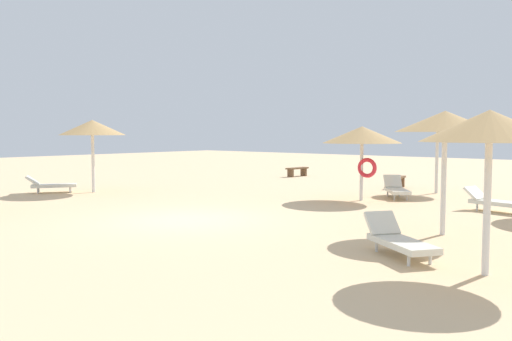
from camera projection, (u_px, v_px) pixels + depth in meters
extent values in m
plane|color=#DBBA8C|center=(185.00, 220.00, 14.77)|extent=(80.00, 80.00, 0.00)
cylinder|color=silver|center=(487.00, 206.00, 9.00)|extent=(0.12, 0.12, 2.35)
cone|color=tan|center=(490.00, 126.00, 8.91)|extent=(2.27, 2.27, 0.53)
cylinder|color=silver|center=(93.00, 163.00, 21.46)|extent=(0.12, 0.12, 2.39)
cone|color=tan|center=(92.00, 128.00, 21.36)|extent=(2.60, 2.60, 0.60)
cylinder|color=silver|center=(361.00, 170.00, 18.93)|extent=(0.12, 0.12, 2.12)
cone|color=tan|center=(362.00, 135.00, 18.84)|extent=(2.77, 2.77, 0.59)
torus|color=red|center=(367.00, 168.00, 18.78)|extent=(0.71, 0.21, 0.70)
cylinder|color=silver|center=(444.00, 182.00, 12.55)|extent=(0.12, 0.12, 2.52)
cone|color=tan|center=(445.00, 121.00, 12.45)|extent=(2.29, 2.29, 0.49)
cylinder|color=silver|center=(437.00, 161.00, 21.16)|extent=(0.12, 0.12, 2.53)
cone|color=tan|center=(438.00, 125.00, 21.05)|extent=(2.24, 2.24, 0.53)
cube|color=silver|center=(402.00, 243.00, 10.30)|extent=(1.77, 1.48, 0.12)
cube|color=silver|center=(382.00, 223.00, 11.05)|extent=(0.72, 0.77, 0.46)
cylinder|color=silver|center=(377.00, 246.00, 10.83)|extent=(0.06, 0.06, 0.22)
cylinder|color=silver|center=(396.00, 245.00, 10.95)|extent=(0.06, 0.06, 0.22)
cylinder|color=silver|center=(409.00, 260.00, 9.68)|extent=(0.06, 0.06, 0.22)
cylinder|color=silver|center=(430.00, 259.00, 9.79)|extent=(0.06, 0.06, 0.22)
cube|color=silver|center=(54.00, 186.00, 21.43)|extent=(1.46, 1.78, 0.12)
cube|color=silver|center=(33.00, 180.00, 21.19)|extent=(0.80, 0.76, 0.39)
cylinder|color=silver|center=(38.00, 191.00, 21.06)|extent=(0.06, 0.06, 0.22)
cylinder|color=silver|center=(39.00, 190.00, 21.48)|extent=(0.06, 0.06, 0.22)
cylinder|color=silver|center=(70.00, 190.00, 21.41)|extent=(0.06, 0.06, 0.22)
cylinder|color=silver|center=(70.00, 189.00, 21.83)|extent=(0.06, 0.06, 0.22)
cube|color=silver|center=(500.00, 203.00, 16.15)|extent=(1.80, 0.99, 0.12)
cube|color=silver|center=(475.00, 193.00, 16.77)|extent=(0.61, 0.73, 0.40)
cylinder|color=silver|center=(477.00, 207.00, 16.50)|extent=(0.06, 0.06, 0.22)
cylinder|color=silver|center=(485.00, 206.00, 16.77)|extent=(0.06, 0.06, 0.22)
cube|color=silver|center=(397.00, 191.00, 19.56)|extent=(1.55, 1.73, 0.12)
cube|color=silver|center=(393.00, 181.00, 20.34)|extent=(0.76, 0.72, 0.48)
cylinder|color=silver|center=(388.00, 193.00, 20.18)|extent=(0.06, 0.06, 0.22)
cylinder|color=silver|center=(399.00, 193.00, 20.16)|extent=(0.06, 0.06, 0.22)
cylinder|color=silver|center=(394.00, 197.00, 18.99)|extent=(0.06, 0.06, 0.22)
cylinder|color=silver|center=(407.00, 197.00, 18.97)|extent=(0.06, 0.06, 0.22)
cube|color=brown|center=(297.00, 168.00, 29.19)|extent=(0.51, 1.53, 0.08)
cube|color=brown|center=(291.00, 173.00, 28.82)|extent=(0.37, 0.15, 0.41)
cube|color=brown|center=(304.00, 172.00, 29.60)|extent=(0.37, 0.15, 0.41)
cube|color=brown|center=(397.00, 178.00, 23.19)|extent=(0.68, 1.55, 0.08)
cube|color=brown|center=(394.00, 184.00, 22.73)|extent=(0.38, 0.19, 0.41)
cube|color=brown|center=(400.00, 182.00, 23.69)|extent=(0.38, 0.19, 0.41)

